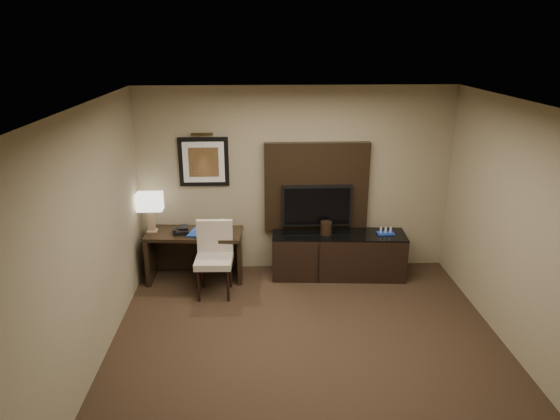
{
  "coord_description": "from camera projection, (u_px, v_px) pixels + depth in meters",
  "views": [
    {
      "loc": [
        -0.53,
        -4.42,
        3.33
      ],
      "look_at": [
        -0.25,
        1.8,
        1.15
      ],
      "focal_mm": 32.0,
      "sensor_mm": 36.0,
      "label": 1
    }
  ],
  "objects": [
    {
      "name": "floor",
      "position": [
        311.0,
        368.0,
        5.29
      ],
      "size": [
        4.5,
        5.0,
        0.01
      ],
      "primitive_type": "cube",
      "color": "black",
      "rests_on": "ground"
    },
    {
      "name": "blue_folder",
      "position": [
        199.0,
        233.0,
        6.97
      ],
      "size": [
        0.32,
        0.38,
        0.02
      ],
      "primitive_type": "cube",
      "rotation": [
        0.0,
        0.0,
        -0.24
      ],
      "color": "#193DA6",
      "rests_on": "desk"
    },
    {
      "name": "tv",
      "position": [
        317.0,
        206.0,
        7.17
      ],
      "size": [
        1.0,
        0.08,
        0.6
      ],
      "primitive_type": "cube",
      "color": "black",
      "rests_on": "tv_wall_panel"
    },
    {
      "name": "table_lamp",
      "position": [
        151.0,
        213.0,
        6.95
      ],
      "size": [
        0.37,
        0.24,
        0.56
      ],
      "primitive_type": null,
      "rotation": [
        0.0,
        0.0,
        -0.14
      ],
      "color": "tan",
      "rests_on": "desk"
    },
    {
      "name": "wall_right",
      "position": [
        540.0,
        247.0,
        4.94
      ],
      "size": [
        0.01,
        5.0,
        2.7
      ],
      "primitive_type": "cube",
      "color": "gray",
      "rests_on": "floor"
    },
    {
      "name": "tv_wall_panel",
      "position": [
        316.0,
        187.0,
        7.18
      ],
      "size": [
        1.5,
        0.12,
        1.3
      ],
      "primitive_type": "cube",
      "color": "black",
      "rests_on": "wall_back"
    },
    {
      "name": "credenza",
      "position": [
        338.0,
        255.0,
        7.23
      ],
      "size": [
        1.93,
        0.65,
        0.65
      ],
      "primitive_type": "cube",
      "rotation": [
        0.0,
        0.0,
        -0.07
      ],
      "color": "black",
      "rests_on": "floor"
    },
    {
      "name": "ice_bucket",
      "position": [
        326.0,
        228.0,
        7.08
      ],
      "size": [
        0.18,
        0.18,
        0.18
      ],
      "primitive_type": "cylinder",
      "rotation": [
        0.0,
        0.0,
        -0.11
      ],
      "color": "black",
      "rests_on": "credenza"
    },
    {
      "name": "wall_back",
      "position": [
        295.0,
        181.0,
        7.2
      ],
      "size": [
        4.5,
        0.01,
        2.7
      ],
      "primitive_type": "cube",
      "color": "gray",
      "rests_on": "floor"
    },
    {
      "name": "minibar_tray",
      "position": [
        386.0,
        231.0,
        7.11
      ],
      "size": [
        0.25,
        0.16,
        0.09
      ],
      "primitive_type": null,
      "rotation": [
        0.0,
        0.0,
        0.06
      ],
      "color": "#1939A7",
      "rests_on": "credenza"
    },
    {
      "name": "wall_left",
      "position": [
        79.0,
        255.0,
        4.75
      ],
      "size": [
        0.01,
        5.0,
        2.7
      ],
      "primitive_type": "cube",
      "color": "gray",
      "rests_on": "floor"
    },
    {
      "name": "desk_chair",
      "position": [
        214.0,
        260.0,
        6.63
      ],
      "size": [
        0.5,
        0.57,
        1.01
      ],
      "primitive_type": null,
      "rotation": [
        0.0,
        0.0,
        -0.03
      ],
      "color": "#BFB09F",
      "rests_on": "floor"
    },
    {
      "name": "desk_phone",
      "position": [
        181.0,
        230.0,
        6.96
      ],
      "size": [
        0.24,
        0.22,
        0.11
      ],
      "primitive_type": null,
      "rotation": [
        0.0,
        0.0,
        0.14
      ],
      "color": "black",
      "rests_on": "desk"
    },
    {
      "name": "desk",
      "position": [
        195.0,
        255.0,
        7.13
      ],
      "size": [
        1.38,
        0.68,
        0.72
      ],
      "primitive_type": "cube",
      "rotation": [
        0.0,
        0.0,
        -0.08
      ],
      "color": "black",
      "rests_on": "floor"
    },
    {
      "name": "artwork",
      "position": [
        204.0,
        162.0,
        7.02
      ],
      "size": [
        0.7,
        0.04,
        0.7
      ],
      "primitive_type": "cube",
      "color": "black",
      "rests_on": "wall_back"
    },
    {
      "name": "ceiling",
      "position": [
        318.0,
        111.0,
        4.4
      ],
      "size": [
        4.5,
        5.0,
        0.01
      ],
      "primitive_type": "cube",
      "color": "silver",
      "rests_on": "wall_back"
    },
    {
      "name": "water_bottle",
      "position": [
        223.0,
        225.0,
        7.05
      ],
      "size": [
        0.06,
        0.06,
        0.17
      ],
      "primitive_type": "cylinder",
      "rotation": [
        0.0,
        0.0,
        0.03
      ],
      "color": "silver",
      "rests_on": "desk"
    },
    {
      "name": "book",
      "position": [
        206.0,
        224.0,
        6.99
      ],
      "size": [
        0.17,
        0.02,
        0.23
      ],
      "primitive_type": "imported",
      "rotation": [
        0.0,
        0.0,
        -0.02
      ],
      "color": "#A09C7E",
      "rests_on": "desk"
    },
    {
      "name": "picture_light",
      "position": [
        202.0,
        134.0,
        6.86
      ],
      "size": [
        0.04,
        0.04,
        0.3
      ],
      "primitive_type": "cylinder",
      "color": "#3F2F14",
      "rests_on": "wall_back"
    }
  ]
}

